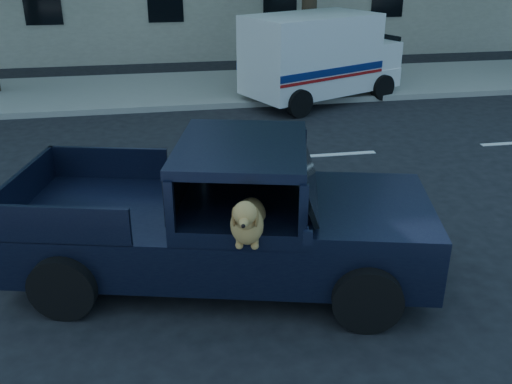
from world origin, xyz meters
TOP-DOWN VIEW (x-y plane):
  - ground at (0.00, 0.00)m, footprint 120.00×120.00m
  - far_sidewalk at (0.00, 9.20)m, footprint 60.00×4.00m
  - lane_stripes at (2.00, 3.40)m, footprint 21.60×0.14m
  - pickup_truck at (1.07, -0.70)m, footprint 5.41×3.21m
  - mail_truck at (4.75, 7.58)m, footprint 4.56×3.45m

SIDE VIEW (x-z plane):
  - ground at x=0.00m, z-range 0.00..0.00m
  - lane_stripes at x=2.00m, z-range 0.00..0.01m
  - far_sidewalk at x=0.00m, z-range 0.00..0.15m
  - pickup_truck at x=1.07m, z-range -0.29..1.53m
  - mail_truck at x=4.75m, z-range -0.14..2.13m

